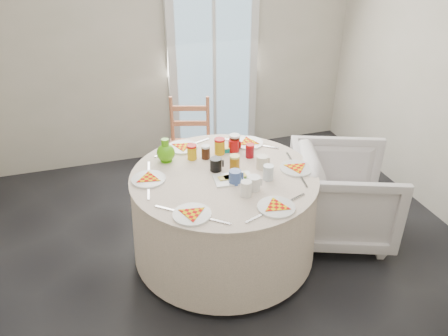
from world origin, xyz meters
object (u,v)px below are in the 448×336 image
object	(u,v)px
table	(224,214)
wooden_chair	(190,147)
green_pitcher	(165,147)
armchair	(342,195)

from	to	relation	value
table	wooden_chair	world-z (taller)	wooden_chair
green_pitcher	armchair	bearing A→B (deg)	-31.75
green_pitcher	wooden_chair	bearing A→B (deg)	47.64
table	armchair	size ratio (longest dim) A/B	1.72
wooden_chair	green_pitcher	distance (m)	0.89
armchair	green_pitcher	xyz separation A→B (m)	(-1.40, 0.39, 0.48)
table	armchair	xyz separation A→B (m)	(1.03, -0.05, 0.02)
wooden_chair	armchair	size ratio (longest dim) A/B	1.10
armchair	green_pitcher	world-z (taller)	green_pitcher
wooden_chair	green_pitcher	xyz separation A→B (m)	(-0.35, -0.71, 0.40)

